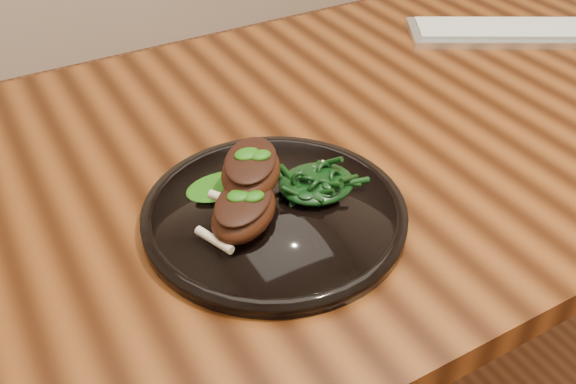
# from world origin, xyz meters

# --- Properties ---
(desk) EXTENTS (1.60, 0.80, 0.75)m
(desk) POSITION_xyz_m (0.00, 0.00, 0.67)
(desk) COLOR black
(desk) RESTS_ON ground
(plate) EXTENTS (0.32, 0.32, 0.02)m
(plate) POSITION_xyz_m (-0.32, -0.13, 0.76)
(plate) COLOR black
(plate) RESTS_ON desk
(lamb_chop_front) EXTENTS (0.13, 0.12, 0.05)m
(lamb_chop_front) POSITION_xyz_m (-0.37, -0.14, 0.79)
(lamb_chop_front) COLOR #3A180B
(lamb_chop_front) RESTS_ON plate
(lamb_chop_back) EXTENTS (0.12, 0.13, 0.05)m
(lamb_chop_back) POSITION_xyz_m (-0.34, -0.10, 0.81)
(lamb_chop_back) COLOR #3A180B
(lamb_chop_back) RESTS_ON plate
(herb_smear) EXTENTS (0.09, 0.06, 0.01)m
(herb_smear) POSITION_xyz_m (-0.36, -0.06, 0.77)
(herb_smear) COLOR #114B08
(herb_smear) RESTS_ON plate
(greens_heap) EXTENTS (0.10, 0.09, 0.04)m
(greens_heap) POSITION_xyz_m (-0.26, -0.13, 0.78)
(greens_heap) COLOR black
(greens_heap) RESTS_ON plate
(keyboard) EXTENTS (0.40, 0.30, 0.02)m
(keyboard) POSITION_xyz_m (0.33, 0.12, 0.76)
(keyboard) COLOR silver
(keyboard) RESTS_ON desk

